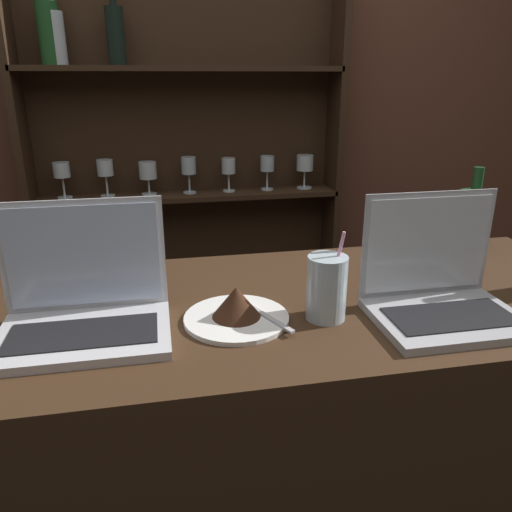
# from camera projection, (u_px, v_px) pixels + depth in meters

# --- Properties ---
(bar_counter) EXTENTS (1.81, 0.65, 1.07)m
(bar_counter) POSITION_uv_depth(u_px,v_px,m) (244.00, 491.00, 1.30)
(bar_counter) COLOR #382314
(bar_counter) RESTS_ON ground_plane
(back_wall) EXTENTS (7.00, 0.06, 2.70)m
(back_wall) POSITION_uv_depth(u_px,v_px,m) (195.00, 127.00, 2.10)
(back_wall) COLOR brown
(back_wall) RESTS_ON ground_plane
(back_shelf) EXTENTS (1.27, 0.18, 1.97)m
(back_shelf) POSITION_uv_depth(u_px,v_px,m) (186.00, 205.00, 2.12)
(back_shelf) COLOR #332114
(back_shelf) RESTS_ON ground_plane
(laptop_near) EXTENTS (0.33, 0.22, 0.25)m
(laptop_near) POSITION_uv_depth(u_px,v_px,m) (84.00, 304.00, 0.98)
(laptop_near) COLOR silver
(laptop_near) RESTS_ON bar_counter
(laptop_far) EXTENTS (0.30, 0.23, 0.25)m
(laptop_far) POSITION_uv_depth(u_px,v_px,m) (440.00, 289.00, 1.05)
(laptop_far) COLOR #ADADB2
(laptop_far) RESTS_ON bar_counter
(cake_plate) EXTENTS (0.22, 0.22, 0.08)m
(cake_plate) POSITION_uv_depth(u_px,v_px,m) (237.00, 309.00, 1.03)
(cake_plate) COLOR white
(cake_plate) RESTS_ON bar_counter
(water_glass) EXTENTS (0.08, 0.08, 0.19)m
(water_glass) POSITION_uv_depth(u_px,v_px,m) (327.00, 288.00, 1.03)
(water_glass) COLOR silver
(water_glass) RESTS_ON bar_counter
(wine_bottle_green) EXTENTS (0.08, 0.08, 0.24)m
(wine_bottle_green) POSITION_uv_depth(u_px,v_px,m) (472.00, 219.00, 1.44)
(wine_bottle_green) COLOR #1E4C23
(wine_bottle_green) RESTS_ON bar_counter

